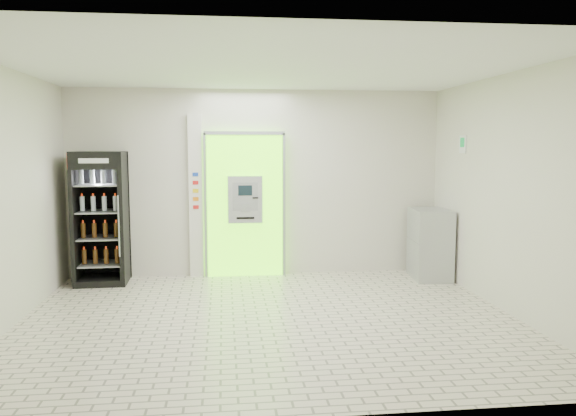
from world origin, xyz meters
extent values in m
plane|color=beige|center=(0.00, 0.00, 0.00)|extent=(6.00, 6.00, 0.00)
plane|color=beige|center=(0.00, 2.50, 1.50)|extent=(6.00, 0.00, 6.00)
plane|color=beige|center=(0.00, -2.50, 1.50)|extent=(6.00, 0.00, 6.00)
plane|color=beige|center=(-3.00, 0.00, 1.50)|extent=(0.00, 5.00, 5.00)
plane|color=beige|center=(3.00, 0.00, 1.50)|extent=(0.00, 5.00, 5.00)
plane|color=white|center=(0.00, 0.00, 3.00)|extent=(6.00, 6.00, 0.00)
cube|color=#66F610|center=(-0.20, 2.43, 1.15)|extent=(1.20, 0.12, 2.30)
cube|color=gray|center=(-0.20, 2.36, 2.30)|extent=(1.28, 0.04, 0.06)
cube|color=gray|center=(-0.83, 2.36, 1.15)|extent=(0.04, 0.04, 2.30)
cube|color=gray|center=(0.43, 2.36, 1.15)|extent=(0.04, 0.04, 2.30)
cube|color=black|center=(-0.10, 2.38, 0.50)|extent=(0.62, 0.01, 0.67)
cube|color=black|center=(-0.54, 2.38, 1.98)|extent=(0.22, 0.01, 0.18)
cube|color=#A9ACB1|center=(-0.20, 2.32, 1.25)|extent=(0.55, 0.12, 0.75)
cube|color=black|center=(-0.20, 2.25, 1.40)|extent=(0.22, 0.01, 0.16)
cube|color=gray|center=(-0.20, 2.25, 1.12)|extent=(0.16, 0.01, 0.12)
cube|color=black|center=(-0.04, 2.25, 1.28)|extent=(0.09, 0.01, 0.02)
cube|color=black|center=(-0.20, 2.25, 0.96)|extent=(0.28, 0.01, 0.03)
cube|color=silver|center=(-0.98, 2.45, 1.30)|extent=(0.22, 0.10, 2.60)
cube|color=#193FB2|center=(-0.98, 2.40, 1.65)|extent=(0.09, 0.01, 0.06)
cube|color=red|center=(-0.98, 2.40, 1.52)|extent=(0.09, 0.01, 0.06)
cube|color=yellow|center=(-0.98, 2.40, 1.39)|extent=(0.09, 0.01, 0.06)
cube|color=orange|center=(-0.98, 2.40, 1.26)|extent=(0.09, 0.01, 0.06)
cube|color=red|center=(-0.98, 2.40, 1.13)|extent=(0.09, 0.01, 0.06)
cube|color=black|center=(-2.40, 2.15, 1.01)|extent=(0.78, 0.71, 2.02)
cube|color=black|center=(-2.40, 2.46, 1.01)|extent=(0.76, 0.07, 2.02)
cube|color=#AE2609|center=(-2.40, 1.81, 1.88)|extent=(0.74, 0.03, 0.24)
cube|color=white|center=(-2.40, 1.80, 1.88)|extent=(0.42, 0.02, 0.07)
cube|color=black|center=(-2.40, 2.15, 0.05)|extent=(0.78, 0.71, 0.10)
cylinder|color=gray|center=(-2.07, 1.78, 0.93)|extent=(0.02, 0.02, 0.91)
cube|color=gray|center=(-2.40, 2.15, 0.30)|extent=(0.65, 0.60, 0.02)
cube|color=gray|center=(-2.40, 2.15, 0.71)|extent=(0.65, 0.60, 0.02)
cube|color=gray|center=(-2.40, 2.15, 1.11)|extent=(0.65, 0.60, 0.02)
cube|color=gray|center=(-2.40, 2.15, 1.51)|extent=(0.65, 0.60, 0.02)
cube|color=#A9ACB1|center=(2.71, 1.90, 0.55)|extent=(0.62, 0.87, 1.10)
cube|color=gray|center=(2.44, 1.90, 0.61)|extent=(0.08, 0.81, 0.01)
cube|color=white|center=(2.99, 1.40, 2.12)|extent=(0.02, 0.22, 0.26)
cube|color=#0D913E|center=(2.98, 1.40, 2.15)|extent=(0.00, 0.14, 0.14)
camera|label=1|loc=(-0.54, -6.59, 2.09)|focal=35.00mm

